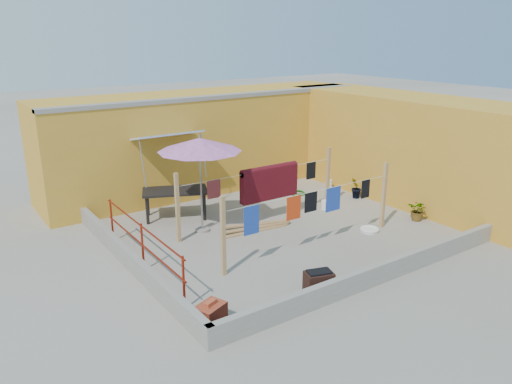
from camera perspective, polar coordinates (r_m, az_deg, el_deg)
ground at (r=13.40m, az=2.43°, el=-4.38°), size 80.00×80.00×0.00m
wall_back at (r=16.99m, az=-5.71°, el=5.97°), size 11.00×3.27×3.21m
wall_right at (r=16.46m, az=17.20°, el=4.85°), size 2.40×9.00×3.20m
parapet_front at (r=10.92m, az=13.91°, el=-9.00°), size 8.30×0.16×0.44m
parapet_left at (r=11.53m, az=-14.16°, el=-7.56°), size 0.16×7.30×0.44m
red_railing at (r=11.23m, az=-12.89°, el=-5.36°), size 0.05×4.20×1.10m
clothesline_rig at (r=13.60m, az=1.92°, el=0.62°), size 5.09×2.35×1.80m
patio_umbrella at (r=12.74m, az=-6.47°, el=5.33°), size 2.53×2.53×2.60m
outdoor_table at (r=14.21m, az=-9.24°, el=-0.05°), size 2.00×1.53×0.84m
brick_stack at (r=9.29m, az=-5.22°, el=-13.72°), size 0.64×0.56×0.47m
lumber_pile at (r=13.41m, az=-0.05°, el=-4.07°), size 2.07×0.77×0.13m
brazier at (r=10.28m, az=7.18°, el=-10.22°), size 0.64×0.52×0.50m
white_basin at (r=13.64m, az=12.82°, el=-4.23°), size 0.51×0.51×0.09m
water_jug_a at (r=15.05m, az=7.83°, el=-1.46°), size 0.20×0.20×0.32m
water_jug_b at (r=17.07m, az=8.30°, el=0.91°), size 0.23×0.23×0.36m
green_hose at (r=16.42m, az=4.73°, el=-0.10°), size 0.54×0.54×0.08m
plant_back_a at (r=15.82m, az=0.11°, el=0.51°), size 0.79×0.73×0.72m
plant_back_b at (r=16.92m, az=2.73°, el=1.46°), size 0.45×0.45×0.63m
plant_right_a at (r=16.83m, az=2.99°, el=1.71°), size 0.52×0.47×0.82m
plant_right_b at (r=16.15m, az=11.37°, el=0.46°), size 0.49×0.47×0.69m
plant_right_c at (r=14.69m, az=18.05°, el=-2.01°), size 0.58×0.63×0.60m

